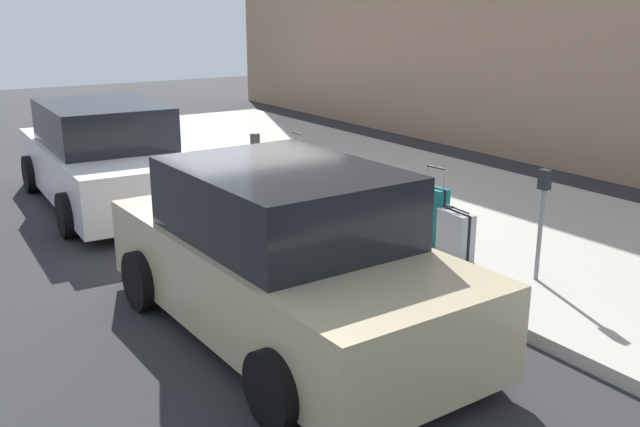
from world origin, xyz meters
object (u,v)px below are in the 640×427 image
object	(u,v)px
parked_car_beige_0	(284,258)
parked_car_white_1	(105,158)
suitcase_teal_1	(434,217)
suitcase_maroon_3	(379,206)
suitcase_navy_6	(315,181)
bollard_post	(255,157)
suitcase_black_4	(350,194)
suitcase_red_5	(330,188)
suitcase_olive_2	(402,218)
suitcase_silver_7	(297,171)
suitcase_silver_0	(455,235)
parking_meter	(542,209)
fire_hydrant	(276,161)

from	to	relation	value
parked_car_beige_0	parked_car_white_1	size ratio (longest dim) A/B	0.92
suitcase_teal_1	suitcase_maroon_3	bearing A→B (deg)	2.13
suitcase_navy_6	bollard_post	distance (m)	1.65
suitcase_teal_1	parked_car_white_1	size ratio (longest dim) A/B	0.22
suitcase_black_4	suitcase_red_5	size ratio (longest dim) A/B	1.07
suitcase_maroon_3	bollard_post	size ratio (longest dim) A/B	1.03
suitcase_olive_2	suitcase_navy_6	bearing A→B (deg)	-1.83
suitcase_maroon_3	suitcase_black_4	xyz separation A→B (m)	(0.58, 0.08, 0.06)
suitcase_silver_7	bollard_post	xyz separation A→B (m)	(1.11, 0.18, 0.06)
suitcase_teal_1	parked_car_beige_0	bearing A→B (deg)	108.24
parked_car_white_1	suitcase_silver_0	bearing A→B (deg)	-153.59
parking_meter	parked_car_beige_0	world-z (taller)	parked_car_beige_0
suitcase_black_4	fire_hydrant	xyz separation A→B (m)	(2.26, -0.04, 0.08)
suitcase_navy_6	parked_car_white_1	world-z (taller)	parked_car_white_1
fire_hydrant	parked_car_beige_0	world-z (taller)	parked_car_beige_0
suitcase_red_5	suitcase_silver_7	xyz separation A→B (m)	(1.05, -0.05, 0.06)
suitcase_silver_0	suitcase_maroon_3	size ratio (longest dim) A/B	0.74
parked_car_beige_0	parked_car_white_1	distance (m)	5.68
suitcase_maroon_3	suitcase_black_4	world-z (taller)	suitcase_black_4
bollard_post	parking_meter	xyz separation A→B (m)	(-5.93, -0.40, 0.40)
suitcase_navy_6	parked_car_beige_0	world-z (taller)	parked_car_beige_0
parking_meter	parked_car_beige_0	xyz separation A→B (m)	(0.64, 2.91, -0.18)
suitcase_maroon_3	suitcase_black_4	size ratio (longest dim) A/B	0.95
bollard_post	parking_meter	bearing A→B (deg)	-176.14
suitcase_maroon_3	suitcase_navy_6	size ratio (longest dim) A/B	1.12
suitcase_black_4	suitcase_maroon_3	bearing A→B (deg)	-172.40
suitcase_black_4	suitcase_red_5	xyz separation A→B (m)	(0.55, -0.02, -0.03)
suitcase_silver_0	fire_hydrant	world-z (taller)	fire_hydrant
suitcase_navy_6	suitcase_silver_7	xyz separation A→B (m)	(0.52, 0.02, 0.07)
suitcase_maroon_3	parked_car_beige_0	world-z (taller)	parked_car_beige_0
suitcase_silver_0	parked_car_white_1	distance (m)	5.93
suitcase_silver_0	suitcase_black_4	size ratio (longest dim) A/B	0.71
bollard_post	parking_meter	distance (m)	5.95
suitcase_silver_7	suitcase_teal_1	bearing A→B (deg)	-179.20
suitcase_teal_1	suitcase_silver_7	xyz separation A→B (m)	(3.27, 0.05, -0.02)
fire_hydrant	bollard_post	distance (m)	0.48
suitcase_black_4	fire_hydrant	world-z (taller)	suitcase_black_4
parked_car_beige_0	suitcase_black_4	bearing A→B (deg)	-45.55
suitcase_silver_0	parked_car_white_1	bearing A→B (deg)	26.41
suitcase_teal_1	suitcase_maroon_3	distance (m)	1.10
fire_hydrant	suitcase_navy_6	bearing A→B (deg)	-177.54
suitcase_red_5	suitcase_navy_6	xyz separation A→B (m)	(0.53, -0.07, -0.01)
suitcase_silver_0	parked_car_beige_0	world-z (taller)	parked_car_beige_0
suitcase_red_5	bollard_post	size ratio (longest dim) A/B	1.01
suitcase_maroon_3	parking_meter	world-z (taller)	parking_meter
fire_hydrant	parking_meter	world-z (taller)	parking_meter
suitcase_navy_6	suitcase_silver_7	bearing A→B (deg)	2.07
parked_car_white_1	suitcase_maroon_3	bearing A→B (deg)	-143.79
suitcase_black_4	suitcase_navy_6	bearing A→B (deg)	-4.80
parked_car_white_1	suitcase_black_4	bearing A→B (deg)	-139.85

